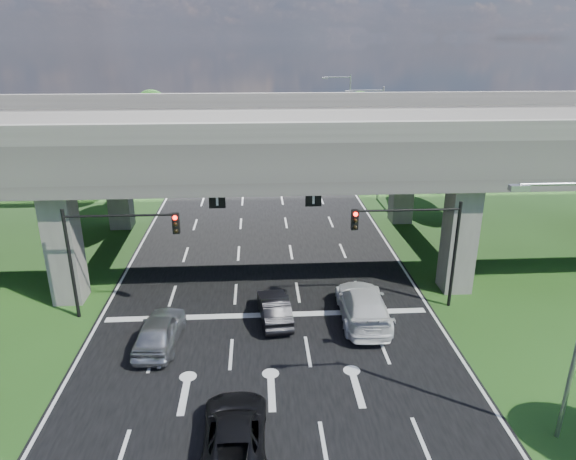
{
  "coord_description": "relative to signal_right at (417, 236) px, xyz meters",
  "views": [
    {
      "loc": [
        -0.38,
        -20.5,
        13.83
      ],
      "look_at": [
        1.29,
        7.05,
        3.51
      ],
      "focal_mm": 32.0,
      "sensor_mm": 36.0,
      "label": 1
    }
  ],
  "objects": [
    {
      "name": "car_trailing",
      "position": [
        -9.22,
        -9.87,
        -3.47
      ],
      "size": [
        2.27,
        4.92,
        1.37
      ],
      "primitive_type": "imported",
      "rotation": [
        0.0,
        0.0,
        3.14
      ],
      "color": "black",
      "rests_on": "road"
    },
    {
      "name": "streetlight_far",
      "position": [
        2.27,
        20.06,
        1.66
      ],
      "size": [
        3.38,
        0.25,
        10.0
      ],
      "color": "gray",
      "rests_on": "ground"
    },
    {
      "name": "tree_left_mid",
      "position": [
        -24.78,
        30.06,
        -0.01
      ],
      "size": [
        3.91,
        3.9,
        6.76
      ],
      "color": "black",
      "rests_on": "ground"
    },
    {
      "name": "car_dark",
      "position": [
        -7.48,
        -0.94,
        -3.48
      ],
      "size": [
        1.84,
        4.22,
        1.35
      ],
      "primitive_type": "imported",
      "rotation": [
        0.0,
        0.0,
        3.24
      ],
      "color": "black",
      "rests_on": "road"
    },
    {
      "name": "road",
      "position": [
        -7.82,
        6.06,
        -4.17
      ],
      "size": [
        18.0,
        120.0,
        0.03
      ],
      "primitive_type": "cube",
      "color": "black",
      "rests_on": "ground"
    },
    {
      "name": "overpass",
      "position": [
        -7.82,
        8.06,
        3.73
      ],
      "size": [
        80.0,
        15.0,
        10.0
      ],
      "color": "#322F2D",
      "rests_on": "ground"
    },
    {
      "name": "signal_left",
      "position": [
        -15.65,
        0.0,
        0.0
      ],
      "size": [
        5.76,
        0.54,
        6.0
      ],
      "color": "black",
      "rests_on": "ground"
    },
    {
      "name": "tree_right_near",
      "position": [
        5.22,
        24.06,
        0.31
      ],
      "size": [
        4.2,
        4.2,
        7.28
      ],
      "color": "black",
      "rests_on": "ground"
    },
    {
      "name": "tree_right_mid",
      "position": [
        8.22,
        32.06,
        -0.01
      ],
      "size": [
        3.91,
        3.9,
        6.76
      ],
      "color": "black",
      "rests_on": "ground"
    },
    {
      "name": "car_white",
      "position": [
        -2.9,
        -1.21,
        -3.31
      ],
      "size": [
        2.59,
        5.95,
        1.7
      ],
      "primitive_type": "imported",
      "rotation": [
        0.0,
        0.0,
        3.11
      ],
      "color": "silver",
      "rests_on": "road"
    },
    {
      "name": "streetlight_beyond",
      "position": [
        2.27,
        36.06,
        1.66
      ],
      "size": [
        3.38,
        0.25,
        10.0
      ],
      "color": "gray",
      "rests_on": "ground"
    },
    {
      "name": "car_silver",
      "position": [
        -13.01,
        -2.95,
        -3.38
      ],
      "size": [
        2.16,
        4.7,
        1.56
      ],
      "primitive_type": "imported",
      "rotation": [
        0.0,
        0.0,
        3.07
      ],
      "color": "#AEB0B6",
      "rests_on": "road"
    },
    {
      "name": "tree_left_far",
      "position": [
        -20.78,
        38.06,
        0.95
      ],
      "size": [
        4.8,
        4.8,
        8.32
      ],
      "color": "black",
      "rests_on": "ground"
    },
    {
      "name": "warehouse",
      "position": [
        -33.82,
        31.06,
        -2.19
      ],
      "size": [
        20.0,
        10.0,
        4.0
      ],
      "primitive_type": "cube",
      "color": "#9E9E99",
      "rests_on": "ground"
    },
    {
      "name": "signal_right",
      "position": [
        0.0,
        0.0,
        0.0
      ],
      "size": [
        5.76,
        0.54,
        6.0
      ],
      "color": "black",
      "rests_on": "ground"
    },
    {
      "name": "tree_left_near",
      "position": [
        -21.78,
        22.06,
        0.63
      ],
      "size": [
        4.5,
        4.5,
        7.8
      ],
      "color": "black",
      "rests_on": "ground"
    },
    {
      "name": "ground",
      "position": [
        -7.82,
        -3.94,
        -4.19
      ],
      "size": [
        160.0,
        160.0,
        0.0
      ],
      "primitive_type": "plane",
      "color": "#1E3F14",
      "rests_on": "ground"
    },
    {
      "name": "tree_right_far",
      "position": [
        4.22,
        40.06,
        0.63
      ],
      "size": [
        4.5,
        4.5,
        7.8
      ],
      "color": "black",
      "rests_on": "ground"
    }
  ]
}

